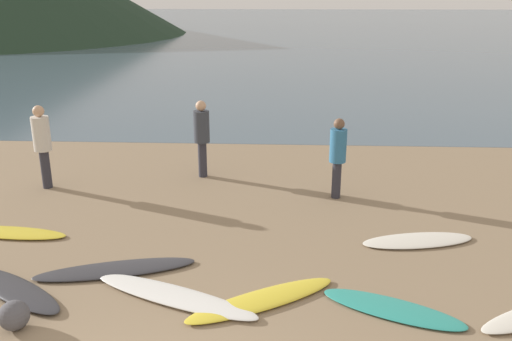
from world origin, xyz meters
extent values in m
cube|color=#8C7559|center=(0.00, 10.00, -0.10)|extent=(120.00, 120.00, 0.20)
cube|color=#475B6B|center=(0.00, 61.09, 0.00)|extent=(140.00, 100.00, 0.01)
ellipsoid|color=yellow|center=(-3.30, 5.00, 0.03)|extent=(2.11, 0.69, 0.07)
ellipsoid|color=#333338|center=(-2.31, 3.09, 0.05)|extent=(1.97, 1.54, 0.10)
ellipsoid|color=#333338|center=(-1.05, 3.78, 0.04)|extent=(2.50, 1.20, 0.07)
ellipsoid|color=white|center=(0.00, 3.05, 0.05)|extent=(2.63, 1.49, 0.09)
ellipsoid|color=yellow|center=(1.25, 3.03, 0.04)|extent=(2.24, 1.65, 0.08)
ellipsoid|color=teal|center=(3.02, 2.90, 0.03)|extent=(2.01, 1.34, 0.06)
ellipsoid|color=silver|center=(3.85, 5.05, 0.03)|extent=(2.05, 0.98, 0.06)
cylinder|color=#2D2D38|center=(-3.63, 7.39, 0.42)|extent=(0.20, 0.20, 0.85)
cylinder|color=beige|center=(-3.63, 7.39, 1.22)|extent=(0.37, 0.37, 0.74)
sphere|color=tan|center=(-3.63, 7.39, 1.70)|extent=(0.24, 0.24, 0.24)
cylinder|color=#2D2D38|center=(-0.34, 8.30, 0.41)|extent=(0.20, 0.20, 0.83)
cylinder|color=#333842|center=(-0.34, 8.30, 1.19)|extent=(0.36, 0.36, 0.72)
sphere|color=tan|center=(-0.34, 8.30, 1.66)|extent=(0.23, 0.23, 0.23)
cylinder|color=#2D2D38|center=(2.62, 7.11, 0.39)|extent=(0.19, 0.19, 0.78)
cylinder|color=teal|center=(2.62, 7.11, 1.12)|extent=(0.34, 0.34, 0.68)
sphere|color=brown|center=(2.62, 7.11, 1.58)|extent=(0.22, 0.22, 0.22)
sphere|color=#4D4C51|center=(-1.89, 2.25, 0.19)|extent=(0.39, 0.39, 0.39)
camera|label=1|loc=(1.49, -3.60, 4.16)|focal=38.36mm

